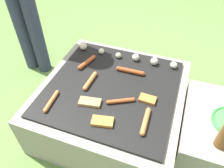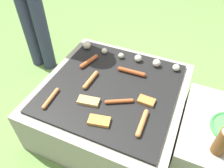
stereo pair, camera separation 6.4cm
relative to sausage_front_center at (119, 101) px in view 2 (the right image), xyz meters
The scene contains 14 objects.
ground_plane 0.40m from the sausage_front_center, 130.73° to the left, with size 14.00×14.00×0.00m, color #608442.
grill 0.25m from the sausage_front_center, 130.73° to the left, with size 0.92×0.92×0.36m.
side_ledge 0.65m from the sausage_front_center, ahead, with size 0.50×0.57×0.36m.
sausage_mid_left 0.26m from the sausage_front_center, 158.19° to the left, with size 0.03×0.18×0.03m.
sausage_front_center is the anchor object (origin of this frame).
sausage_front_left 0.41m from the sausage_front_center, 159.95° to the right, with size 0.03×0.18×0.02m.
sausage_front_right 0.28m from the sausage_front_center, 94.73° to the left, with size 0.20×0.04×0.03m.
sausage_back_right 0.20m from the sausage_front_center, 28.81° to the right, with size 0.03×0.19×0.03m.
sausage_back_center 0.43m from the sausage_front_center, 142.28° to the left, with size 0.07×0.18×0.03m.
bread_slice_center 0.18m from the sausage_front_center, 157.64° to the right, with size 0.14×0.08×0.02m.
bread_slice_left 0.16m from the sausage_front_center, 25.52° to the left, with size 0.10×0.07×0.02m.
bread_slice_right 0.18m from the sausage_front_center, 105.21° to the right, with size 0.13×0.09×0.02m.
mushroom_row 0.44m from the sausage_front_center, 104.23° to the left, with size 0.74×0.07×0.06m.
condiment_bottle 0.58m from the sausage_front_center, 10.01° to the right, with size 0.07×0.07×0.19m.
Camera 2 is at (0.40, -0.92, 1.35)m, focal length 35.00 mm.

